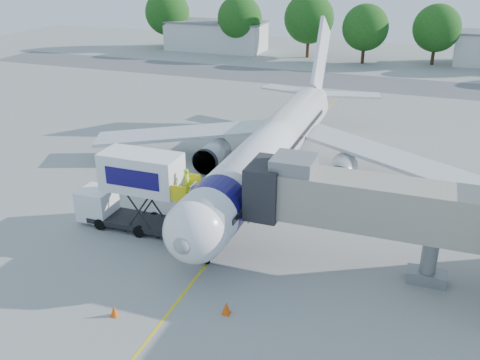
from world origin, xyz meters
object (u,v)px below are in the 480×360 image
(aircraft, at_px, (273,146))
(jet_bridge, at_px, (353,202))
(catering_hiloader, at_px, (134,191))
(ground_tug, at_px, (204,358))

(aircraft, distance_m, jet_bridge, 13.77)
(catering_hiloader, distance_m, ground_tug, 14.71)
(aircraft, distance_m, catering_hiloader, 12.77)
(aircraft, relative_size, jet_bridge, 2.71)
(jet_bridge, bearing_deg, catering_hiloader, -179.99)
(aircraft, relative_size, ground_tug, 9.54)
(catering_hiloader, xyz_separation_m, ground_tug, (9.72, -10.87, -1.99))
(catering_hiloader, relative_size, ground_tug, 2.15)
(jet_bridge, xyz_separation_m, ground_tug, (-4.54, -10.87, -3.57))
(aircraft, xyz_separation_m, ground_tug, (3.46, -21.99, -2.17))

